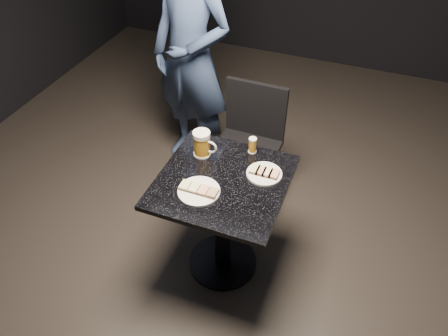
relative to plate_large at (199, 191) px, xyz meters
The scene contains 10 objects.
floor 0.77m from the plate_large, 58.77° to the left, with size 6.00×6.00×0.00m, color black.
plate_large is the anchor object (origin of this frame).
plate_small 0.38m from the plate_large, 42.30° to the left, with size 0.20×0.20×0.01m, color silver.
patron 1.21m from the plate_large, 115.87° to the left, with size 0.67×0.44×1.83m, color navy.
table 0.30m from the plate_large, 58.77° to the left, with size 0.70×0.70×0.75m.
beer_mug 0.32m from the plate_large, 109.59° to the left, with size 0.15×0.10×0.16m.
beer_tumbler 0.45m from the plate_large, 69.83° to the left, with size 0.05×0.05×0.10m.
chair 0.87m from the plate_large, 89.51° to the left, with size 0.44×0.44×0.89m.
canapes_on_plate_large 0.02m from the plate_large, 63.43° to the left, with size 0.21×0.07×0.02m.
canapes_on_plate_small 0.38m from the plate_large, 42.30° to the left, with size 0.16×0.07×0.02m.
Camera 1 is at (0.64, -1.62, 2.38)m, focal length 35.00 mm.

